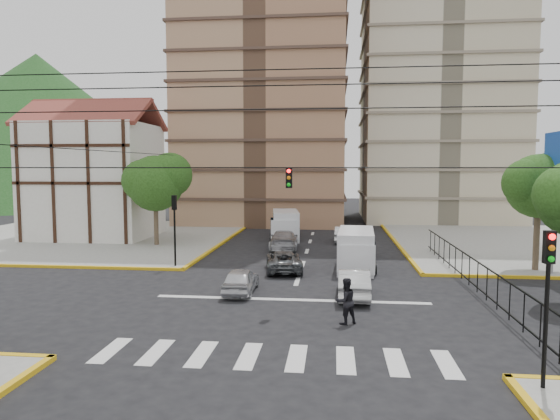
# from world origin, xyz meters

# --- Properties ---
(ground) EXTENTS (160.00, 160.00, 0.00)m
(ground) POSITION_xyz_m (0.00, 0.00, 0.00)
(ground) COLOR black
(ground) RESTS_ON ground
(sidewalk_nw) EXTENTS (26.00, 26.00, 0.15)m
(sidewalk_nw) POSITION_xyz_m (-20.00, 20.00, 0.07)
(sidewalk_nw) COLOR gray
(sidewalk_nw) RESTS_ON ground
(sidewalk_ne) EXTENTS (26.00, 26.00, 0.15)m
(sidewalk_ne) POSITION_xyz_m (20.00, 20.00, 0.07)
(sidewalk_ne) COLOR gray
(sidewalk_ne) RESTS_ON ground
(crosswalk_stripes) EXTENTS (12.00, 2.40, 0.01)m
(crosswalk_stripes) POSITION_xyz_m (0.00, -6.00, 0.01)
(crosswalk_stripes) COLOR silver
(crosswalk_stripes) RESTS_ON ground
(stop_line) EXTENTS (13.00, 0.40, 0.01)m
(stop_line) POSITION_xyz_m (0.00, 1.20, 0.01)
(stop_line) COLOR silver
(stop_line) RESTS_ON ground
(tower_tan) EXTENTS (18.00, 16.00, 48.00)m
(tower_tan) POSITION_xyz_m (-6.00, 36.00, 24.00)
(tower_tan) COLOR #9A6B4D
(tower_tan) RESTS_ON ground
(tower_beige) EXTENTS (17.00, 16.00, 48.00)m
(tower_beige) POSITION_xyz_m (14.00, 40.00, 24.00)
(tower_beige) COLOR #C5B795
(tower_beige) RESTS_ON ground
(tudor_building) EXTENTS (10.80, 8.05, 12.23)m
(tudor_building) POSITION_xyz_m (-19.00, 20.00, 5.25)
(tudor_building) COLOR silver
(tudor_building) RESTS_ON ground
(distant_hill) EXTENTS (70.00, 70.00, 28.00)m
(distant_hill) POSITION_xyz_m (-55.00, 70.00, 14.00)
(distant_hill) COLOR #1A4918
(distant_hill) RESTS_ON ground
(park_fence) EXTENTS (0.10, 22.50, 1.66)m
(park_fence) POSITION_xyz_m (9.00, 4.50, 0.00)
(park_fence) COLOR black
(park_fence) RESTS_ON ground
(tree_park_c) EXTENTS (4.65, 3.80, 7.25)m
(tree_park_c) POSITION_xyz_m (14.09, 9.01, 5.34)
(tree_park_c) COLOR #473828
(tree_park_c) RESTS_ON ground
(tree_tudor) EXTENTS (5.39, 4.40, 7.43)m
(tree_tudor) POSITION_xyz_m (-11.90, 16.01, 5.22)
(tree_tudor) COLOR #473828
(tree_tudor) RESTS_ON ground
(traffic_light_se) EXTENTS (0.28, 0.22, 4.40)m
(traffic_light_se) POSITION_xyz_m (7.80, -7.80, 3.11)
(traffic_light_se) COLOR black
(traffic_light_se) RESTS_ON ground
(traffic_light_nw) EXTENTS (0.28, 0.22, 4.40)m
(traffic_light_nw) POSITION_xyz_m (-7.80, 7.80, 3.11)
(traffic_light_nw) COLOR black
(traffic_light_nw) RESTS_ON ground
(traffic_light_hanging) EXTENTS (18.00, 9.12, 0.92)m
(traffic_light_hanging) POSITION_xyz_m (0.00, -2.04, 5.90)
(traffic_light_hanging) COLOR black
(traffic_light_hanging) RESTS_ON ground
(van_right_lane) EXTENTS (2.37, 5.45, 2.41)m
(van_right_lane) POSITION_xyz_m (3.36, 8.54, 1.17)
(van_right_lane) COLOR silver
(van_right_lane) RESTS_ON ground
(van_left_lane) EXTENTS (2.82, 5.71, 2.47)m
(van_left_lane) POSITION_xyz_m (-2.22, 21.00, 1.20)
(van_left_lane) COLOR silver
(van_left_lane) RESTS_ON ground
(car_silver_front_left) EXTENTS (1.54, 3.73, 1.27)m
(car_silver_front_left) POSITION_xyz_m (-2.63, 2.28, 0.63)
(car_silver_front_left) COLOR silver
(car_silver_front_left) RESTS_ON ground
(car_white_front_right) EXTENTS (1.53, 4.25, 1.39)m
(car_white_front_right) POSITION_xyz_m (2.96, 2.00, 0.70)
(car_white_front_right) COLOR silver
(car_white_front_right) RESTS_ON ground
(car_grey_mid_left) EXTENTS (2.68, 4.75, 1.25)m
(car_grey_mid_left) POSITION_xyz_m (-1.01, 7.73, 0.63)
(car_grey_mid_left) COLOR #53565A
(car_grey_mid_left) RESTS_ON ground
(car_silver_rear_left) EXTENTS (2.38, 5.25, 1.49)m
(car_silver_rear_left) POSITION_xyz_m (-1.79, 15.55, 0.75)
(car_silver_rear_left) COLOR #A2A2A7
(car_silver_rear_left) RESTS_ON ground
(car_darkgrey_mid_right) EXTENTS (1.69, 3.97, 1.34)m
(car_darkgrey_mid_right) POSITION_xyz_m (3.39, 13.92, 0.67)
(car_darkgrey_mid_right) COLOR #29282B
(car_darkgrey_mid_right) RESTS_ON ground
(car_white_rear_right) EXTENTS (1.55, 4.15, 1.35)m
(car_white_rear_right) POSITION_xyz_m (2.81, 19.88, 0.68)
(car_white_rear_right) COLOR silver
(car_white_rear_right) RESTS_ON ground
(pedestrian_crosswalk) EXTENTS (1.13, 1.05, 1.86)m
(pedestrian_crosswalk) POSITION_xyz_m (2.47, -2.19, 0.93)
(pedestrian_crosswalk) COLOR black
(pedestrian_crosswalk) RESTS_ON ground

